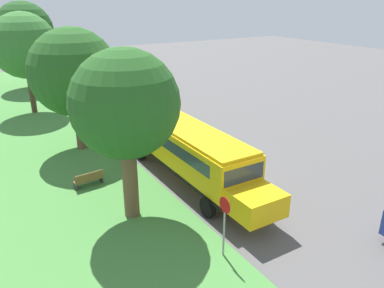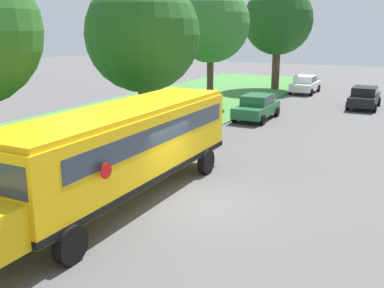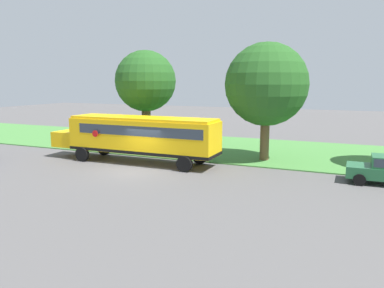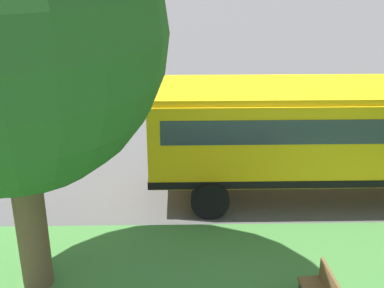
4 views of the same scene
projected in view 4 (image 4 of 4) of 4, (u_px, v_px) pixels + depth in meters
ground_plane at (293, 161)px, 17.25m from camera, size 120.00×120.00×0.00m
school_bus at (355, 130)px, 14.45m from camera, size 2.84×12.42×3.16m
oak_tree_roadside_mid at (5, 38)px, 9.21m from camera, size 5.70×5.70×8.19m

